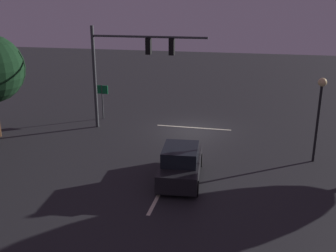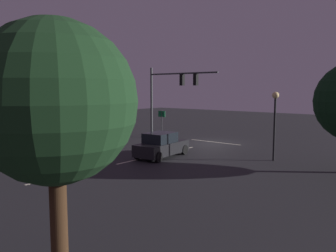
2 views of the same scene
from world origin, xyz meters
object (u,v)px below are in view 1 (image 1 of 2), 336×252
at_px(street_lamp_left_kerb, 320,103).
at_px(route_sign, 102,94).
at_px(car_approaching, 181,164).
at_px(traffic_signal_assembly, 129,59).

distance_m(street_lamp_left_kerb, route_sign, 14.75).
bearing_deg(street_lamp_left_kerb, car_approaching, 29.81).
height_order(traffic_signal_assembly, street_lamp_left_kerb, traffic_signal_assembly).
height_order(street_lamp_left_kerb, route_sign, street_lamp_left_kerb).
distance_m(traffic_signal_assembly, car_approaching, 9.13).
bearing_deg(street_lamp_left_kerb, traffic_signal_assembly, -15.62).
xyz_separation_m(street_lamp_left_kerb, route_sign, (13.82, -4.98, -1.39)).
bearing_deg(car_approaching, route_sign, -49.82).
height_order(car_approaching, street_lamp_left_kerb, street_lamp_left_kerb).
height_order(car_approaching, route_sign, route_sign).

